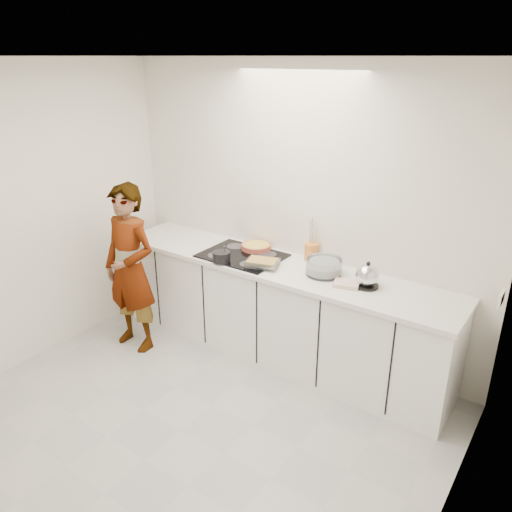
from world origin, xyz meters
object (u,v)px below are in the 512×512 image
Objects in this scene: kettle at (367,276)px; utensil_crock at (311,252)px; hob at (242,255)px; tart_dish at (256,246)px; baking_dish at (262,262)px; mixing_bowl at (324,267)px; saucepan at (222,257)px; cook at (130,269)px.

kettle reaches higher than utensil_crock.
tart_dish is (0.02, 0.20, 0.03)m from hob.
kettle is (0.89, 0.14, 0.05)m from baking_dish.
mixing_bowl reaches higher than tart_dish.
mixing_bowl is (0.80, 0.06, 0.06)m from hob.
utensil_crock is (-0.63, 0.24, -0.01)m from kettle.
tart_dish is at bearing 84.45° from hob.
mixing_bowl is (0.78, -0.13, 0.02)m from tart_dish.
utensil_crock is at bearing 26.52° from hob.
baking_dish is 2.03× the size of utensil_crock.
kettle is at bearing 12.20° from saucepan.
cook is (-2.02, -0.64, -0.21)m from kettle.
saucepan reaches higher than hob.
utensil_crock is at bearing 8.69° from tart_dish.
kettle is (1.24, 0.27, 0.03)m from saucepan.
baking_dish is at bearing -170.87° from kettle.
hob is 0.45× the size of cook.
kettle reaches higher than hob.
hob is at bearing 76.05° from saucepan.
utensil_crock is (0.26, 0.38, 0.03)m from baking_dish.
kettle is at bearing 9.13° from baking_dish.
mixing_bowl is at bearing 4.35° from hob.
cook is (-1.39, -0.88, -0.20)m from utensil_crock.
saucepan is 0.13× the size of cook.
tart_dish is 1.18m from kettle.
kettle reaches higher than baking_dish.
saucepan is 0.90m from mixing_bowl.
mixing_bowl is 0.32m from utensil_crock.
kettle reaches higher than tart_dish.
tart_dish is at bearing -171.31° from utensil_crock.
mixing_bowl is at bearing 177.14° from kettle.
hob is 0.31m from baking_dish.
utensil_crock is 0.10× the size of cook.
baking_dish is at bearing -47.48° from tart_dish.
utensil_crock is at bearing 159.43° from kettle.
hob is 2.27× the size of baking_dish.
mixing_bowl is 0.21× the size of cook.
hob is 4.61× the size of utensil_crock.
tart_dish is 1.18m from cook.
baking_dish is 0.96× the size of mixing_bowl.
hob is 3.45× the size of saucepan.
kettle is (0.39, -0.02, 0.03)m from mixing_bowl.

